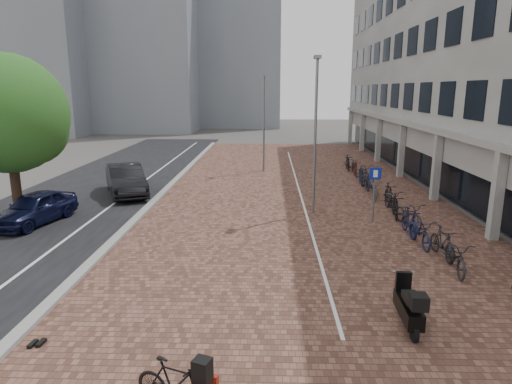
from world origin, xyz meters
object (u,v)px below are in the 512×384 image
object	(u,v)px
car_navy	(35,208)
car_dark	(126,180)
parking_sign	(375,186)
hero_bike	(175,384)
scooter_mid	(409,305)

from	to	relation	value
car_navy	car_dark	xyz separation A→B (m)	(2.13, 5.25, 0.12)
parking_sign	car_dark	bearing A→B (deg)	160.95
car_dark	hero_bike	size ratio (longest dim) A/B	2.96
parking_sign	scooter_mid	bearing A→B (deg)	-95.09
car_dark	hero_bike	bearing A→B (deg)	-94.14
car_dark	parking_sign	distance (m)	12.77
car_navy	hero_bike	xyz separation A→B (m)	(8.05, -10.74, -0.18)
car_navy	car_dark	size ratio (longest dim) A/B	0.82
hero_bike	parking_sign	bearing A→B (deg)	-6.71
hero_bike	scooter_mid	xyz separation A→B (m)	(4.86, 2.84, 0.10)
hero_bike	scooter_mid	size ratio (longest dim) A/B	0.95
car_navy	car_dark	world-z (taller)	car_dark
parking_sign	car_navy	bearing A→B (deg)	-175.21
car_dark	scooter_mid	xyz separation A→B (m)	(10.78, -13.15, -0.21)
hero_bike	car_dark	bearing A→B (deg)	41.30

